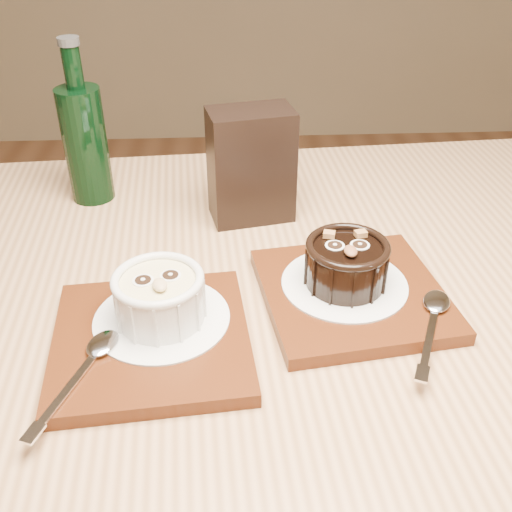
% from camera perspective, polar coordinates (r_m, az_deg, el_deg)
% --- Properties ---
extents(table, '(1.25, 0.88, 0.75)m').
position_cam_1_polar(table, '(0.67, 0.19, -11.60)').
color(table, '#9B6D44').
rests_on(table, ground).
extents(tray_left, '(0.20, 0.20, 0.01)m').
position_cam_1_polar(tray_left, '(0.57, -9.91, -7.90)').
color(tray_left, '#50230D').
rests_on(tray_left, table).
extents(doily_left, '(0.13, 0.13, 0.00)m').
position_cam_1_polar(doily_left, '(0.58, -8.95, -5.88)').
color(doily_left, white).
rests_on(doily_left, tray_left).
extents(ramekin_white, '(0.09, 0.09, 0.05)m').
position_cam_1_polar(ramekin_white, '(0.56, -9.19, -3.73)').
color(ramekin_white, white).
rests_on(ramekin_white, doily_left).
extents(spoon_left, '(0.07, 0.13, 0.01)m').
position_cam_1_polar(spoon_left, '(0.54, -16.25, -10.35)').
color(spoon_left, white).
rests_on(spoon_left, tray_left).
extents(tray_right, '(0.20, 0.20, 0.01)m').
position_cam_1_polar(tray_right, '(0.63, 9.15, -3.59)').
color(tray_right, '#50230D').
rests_on(tray_right, table).
extents(doily_right, '(0.13, 0.13, 0.00)m').
position_cam_1_polar(doily_right, '(0.63, 8.41, -2.60)').
color(doily_right, white).
rests_on(doily_right, tray_right).
extents(ramekin_dark, '(0.08, 0.08, 0.05)m').
position_cam_1_polar(ramekin_dark, '(0.61, 8.62, -0.53)').
color(ramekin_dark, black).
rests_on(ramekin_dark, doily_right).
extents(spoon_right, '(0.08, 0.13, 0.01)m').
position_cam_1_polar(spoon_right, '(0.59, 16.45, -6.11)').
color(spoon_right, white).
rests_on(spoon_right, tray_right).
extents(condiment_stand, '(0.11, 0.08, 0.14)m').
position_cam_1_polar(condiment_stand, '(0.74, -0.47, 8.61)').
color(condiment_stand, black).
rests_on(condiment_stand, table).
extents(green_bottle, '(0.06, 0.06, 0.21)m').
position_cam_1_polar(green_bottle, '(0.81, -15.97, 10.53)').
color(green_bottle, black).
rests_on(green_bottle, table).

